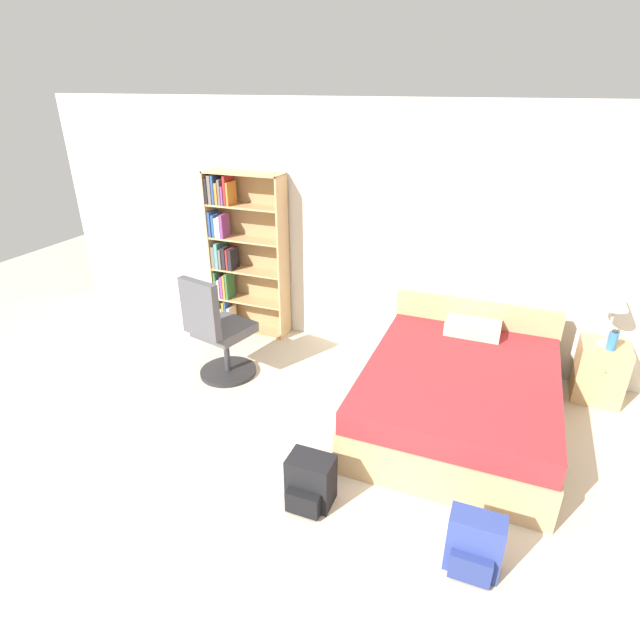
{
  "coord_description": "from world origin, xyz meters",
  "views": [
    {
      "loc": [
        0.9,
        -1.7,
        2.72
      ],
      "look_at": [
        -0.58,
        1.98,
        0.82
      ],
      "focal_mm": 28.0,
      "sensor_mm": 36.0,
      "label": 1
    }
  ],
  "objects": [
    {
      "name": "ground_plane",
      "position": [
        0.0,
        0.0,
        0.0
      ],
      "size": [
        14.0,
        14.0,
        0.0
      ],
      "primitive_type": "plane",
      "color": "beige"
    },
    {
      "name": "wall_back",
      "position": [
        0.0,
        3.23,
        1.3
      ],
      "size": [
        9.0,
        0.06,
        2.6
      ],
      "color": "silver",
      "rests_on": "ground_plane"
    },
    {
      "name": "bookshelf",
      "position": [
        -2.0,
        3.05,
        0.95
      ],
      "size": [
        0.9,
        0.28,
        1.86
      ],
      "color": "tan",
      "rests_on": "ground_plane"
    },
    {
      "name": "bed",
      "position": [
        0.67,
        2.1,
        0.29
      ],
      "size": [
        1.56,
        1.93,
        0.81
      ],
      "color": "tan",
      "rests_on": "ground_plane"
    },
    {
      "name": "office_chair",
      "position": [
        -1.65,
        1.95,
        0.5
      ],
      "size": [
        0.58,
        0.65,
        1.11
      ],
      "color": "#232326",
      "rests_on": "ground_plane"
    },
    {
      "name": "nightstand",
      "position": [
        1.84,
        2.96,
        0.29
      ],
      "size": [
        0.41,
        0.41,
        0.58
      ],
      "color": "tan",
      "rests_on": "ground_plane"
    },
    {
      "name": "table_lamp",
      "position": [
        1.82,
        2.95,
        1.01
      ],
      "size": [
        0.22,
        0.22,
        0.56
      ],
      "color": "#B2B2B7",
      "rests_on": "nightstand"
    },
    {
      "name": "water_bottle",
      "position": [
        1.85,
        2.86,
        0.66
      ],
      "size": [
        0.08,
        0.08,
        0.19
      ],
      "color": "teal",
      "rests_on": "nightstand"
    },
    {
      "name": "backpack_blue",
      "position": [
        0.97,
        0.61,
        0.2
      ],
      "size": [
        0.33,
        0.22,
        0.42
      ],
      "color": "navy",
      "rests_on": "ground_plane"
    },
    {
      "name": "backpack_black",
      "position": [
        -0.16,
        0.75,
        0.18
      ],
      "size": [
        0.32,
        0.29,
        0.38
      ],
      "color": "black",
      "rests_on": "ground_plane"
    }
  ]
}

